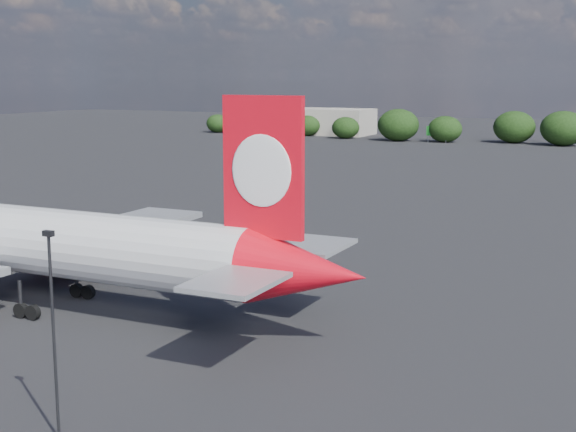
% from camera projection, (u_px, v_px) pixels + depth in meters
% --- Properties ---
extents(ground, '(500.00, 500.00, 0.00)m').
position_uv_depth(ground, '(336.00, 210.00, 110.25)').
color(ground, black).
rests_on(ground, ground).
extents(qantas_airliner, '(51.88, 49.22, 17.00)m').
position_uv_depth(qantas_airliner, '(44.00, 243.00, 63.37)').
color(qantas_airliner, silver).
rests_on(qantas_airliner, ground).
extents(apron_lamp_post, '(0.55, 0.30, 10.85)m').
position_uv_depth(apron_lamp_post, '(53.00, 325.00, 39.80)').
color(apron_lamp_post, black).
rests_on(apron_lamp_post, ground).
extents(terminal_building, '(42.00, 16.00, 8.00)m').
position_uv_depth(terminal_building, '(306.00, 121.00, 254.47)').
color(terminal_building, gray).
rests_on(terminal_building, ground).
extents(highway_sign, '(6.00, 0.30, 4.50)m').
position_uv_depth(highway_sign, '(437.00, 131.00, 220.22)').
color(highway_sign, '#13631A').
rests_on(highway_sign, ground).
extents(billboard_yellow, '(5.00, 0.30, 5.50)m').
position_uv_depth(billboard_yellow, '(554.00, 130.00, 212.50)').
color(billboard_yellow, gold).
rests_on(billboard_yellow, ground).
extents(horizon_treeline, '(207.25, 17.12, 9.18)m').
position_uv_depth(horizon_treeline, '(572.00, 131.00, 209.15)').
color(horizon_treeline, black).
rests_on(horizon_treeline, ground).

